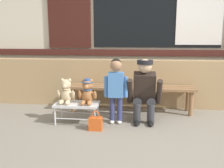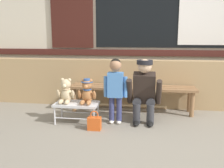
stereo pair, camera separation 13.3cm
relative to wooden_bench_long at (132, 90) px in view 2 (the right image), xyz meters
The scene contains 10 objects.
ground_plane 1.20m from the wooden_bench_long, 67.79° to the right, with size 60.00×60.00×0.00m, color gray.
brick_low_wall 0.57m from the wooden_bench_long, 40.15° to the left, with size 7.41×0.25×0.85m, color tan.
shop_facade 1.75m from the wooden_bench_long, 63.70° to the left, with size 7.56×0.26×3.64m.
wooden_bench_long is the anchor object (origin of this frame).
small_display_bench 1.02m from the wooden_bench_long, 139.18° to the right, with size 0.64×0.36×0.30m.
teddy_bear_plain 1.14m from the wooden_bench_long, 144.49° to the right, with size 0.28×0.26×0.36m.
teddy_bear_with_hat 0.90m from the wooden_bench_long, 132.60° to the right, with size 0.28×0.27×0.36m.
child_standing 0.68m from the wooden_bench_long, 107.70° to the right, with size 0.35×0.18×0.96m.
adult_crouching 0.56m from the wooden_bench_long, 65.89° to the right, with size 0.50×0.49×0.95m.
handbag_on_ground 1.07m from the wooden_bench_long, 115.55° to the right, with size 0.18×0.11×0.27m.
Camera 2 is at (-0.15, -3.09, 1.28)m, focal length 40.43 mm.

